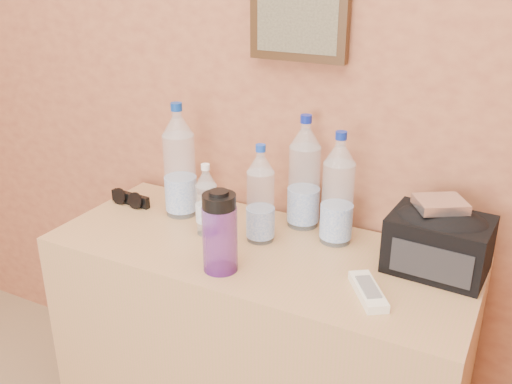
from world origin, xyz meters
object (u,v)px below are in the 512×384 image
nalgene_bottle (220,232)px  pet_small (207,203)px  dresser (258,355)px  pet_large_c (338,195)px  ac_remote (368,291)px  toiletry_bag (439,241)px  foil_packet (440,204)px  pet_large_d (260,199)px  sunglasses (131,199)px  pet_large_b (304,178)px  pet_large_a (180,167)px

nalgene_bottle → pet_small: bearing=131.1°
dresser → nalgene_bottle: size_ratio=5.39×
pet_large_c → ac_remote: pet_large_c is taller
toiletry_bag → ac_remote: bearing=-117.5°
toiletry_bag → foil_packet: 0.10m
toiletry_bag → foil_packet: bearing=140.0°
pet_large_d → nalgene_bottle: 0.21m
pet_large_d → toiletry_bag: 0.51m
dresser → ac_remote: ac_remote is taller
pet_large_d → ac_remote: pet_large_d is taller
pet_large_d → foil_packet: size_ratio=2.41×
pet_small → foil_packet: size_ratio=1.81×
pet_large_d → sunglasses: pet_large_d is taller
ac_remote → pet_large_d: bearing=-145.9°
dresser → pet_large_d: bearing=109.2°
pet_small → foil_packet: (0.66, 0.11, 0.09)m
ac_remote → foil_packet: 0.30m
nalgene_bottle → sunglasses: nalgene_bottle is taller
pet_large_b → toiletry_bag: bearing=-12.0°
dresser → pet_small: pet_small is taller
foil_packet → pet_large_d: bearing=-171.8°
dresser → nalgene_bottle: nalgene_bottle is taller
pet_large_b → pet_small: pet_large_b is taller
pet_large_a → foil_packet: (0.81, 0.02, 0.02)m
pet_large_b → ac_remote: size_ratio=2.10×
dresser → pet_small: size_ratio=5.52×
pet_large_b → pet_large_c: bearing=-23.8°
pet_large_d → pet_small: 0.17m
pet_small → sunglasses: bearing=169.7°
pet_large_c → sunglasses: bearing=-174.6°
foil_packet → pet_large_a: bearing=-178.3°
toiletry_bag → foil_packet: foil_packet is taller
dresser → pet_large_a: size_ratio=3.33×
sunglasses → nalgene_bottle: bearing=-21.3°
pet_small → toiletry_bag: bearing=8.3°
ac_remote → pet_large_c: bearing=-178.7°
foil_packet → pet_large_b: bearing=169.0°
pet_large_b → pet_large_c: pet_large_b is taller
ac_remote → foil_packet: size_ratio=1.37×
pet_large_a → sunglasses: size_ratio=2.39×
pet_large_a → pet_large_c: size_ratio=1.10×
sunglasses → ac_remote: size_ratio=0.91×
pet_large_c → pet_large_d: pet_large_c is taller
pet_large_c → foil_packet: bearing=-4.7°
sunglasses → toiletry_bag: bearing=5.7°
pet_large_d → foil_packet: (0.49, 0.07, 0.06)m
pet_large_c → toiletry_bag: 0.31m
pet_large_a → foil_packet: bearing=1.7°
pet_large_a → pet_large_c: bearing=5.3°
pet_large_d → nalgene_bottle: size_ratio=1.30×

